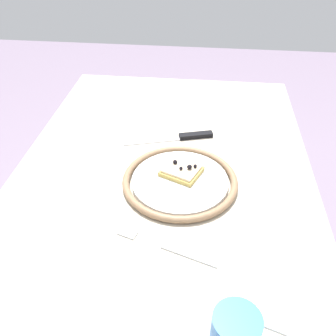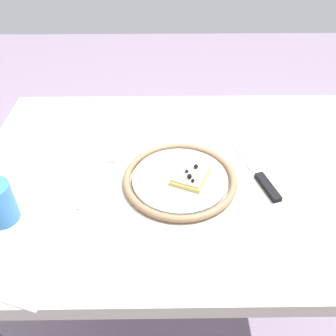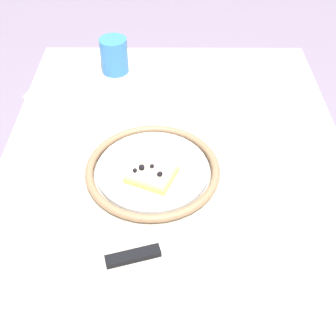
{
  "view_description": "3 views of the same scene",
  "coord_description": "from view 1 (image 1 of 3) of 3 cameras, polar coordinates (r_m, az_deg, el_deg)",
  "views": [
    {
      "loc": [
        -0.67,
        -0.09,
        1.31
      ],
      "look_at": [
        -0.02,
        -0.01,
        0.8
      ],
      "focal_mm": 39.21,
      "sensor_mm": 36.0,
      "label": 1
    },
    {
      "loc": [
        -0.07,
        -0.65,
        1.33
      ],
      "look_at": [
        -0.06,
        -0.02,
        0.8
      ],
      "focal_mm": 38.62,
      "sensor_mm": 36.0,
      "label": 2
    },
    {
      "loc": [
        0.55,
        -0.01,
        1.36
      ],
      "look_at": [
        -0.03,
        -0.01,
        0.79
      ],
      "focal_mm": 46.06,
      "sensor_mm": 36.0,
      "label": 3
    }
  ],
  "objects": [
    {
      "name": "fork",
      "position": [
        0.7,
        -0.46,
        -12.07
      ],
      "size": [
        0.08,
        0.2,
        0.0
      ],
      "color": "silver",
      "rests_on": "dining_table"
    },
    {
      "name": "knife",
      "position": [
        0.98,
        2.48,
        4.86
      ],
      "size": [
        0.08,
        0.24,
        0.01
      ],
      "color": "silver",
      "rests_on": "dining_table"
    },
    {
      "name": "plate",
      "position": [
        0.83,
        1.87,
        -2.0
      ],
      "size": [
        0.26,
        0.26,
        0.02
      ],
      "color": "white",
      "rests_on": "dining_table"
    },
    {
      "name": "napkin",
      "position": [
        0.67,
        20.39,
        -19.44
      ],
      "size": [
        0.16,
        0.18,
        0.0
      ],
      "primitive_type": "cube",
      "rotation": [
        0.0,
        0.0,
        -0.31
      ],
      "color": "white",
      "rests_on": "dining_table"
    },
    {
      "name": "dining_table",
      "position": [
        0.93,
        -0.76,
        -5.64
      ],
      "size": [
        1.04,
        0.7,
        0.77
      ],
      "color": "#BCB29E",
      "rests_on": "ground_plane"
    },
    {
      "name": "cup",
      "position": [
        0.56,
        10.26,
        -24.35
      ],
      "size": [
        0.07,
        0.07,
        0.09
      ],
      "primitive_type": "cylinder",
      "color": "#3372BF",
      "rests_on": "dining_table"
    },
    {
      "name": "pizza_slice_near",
      "position": [
        0.84,
        2.11,
        -0.33
      ],
      "size": [
        0.1,
        0.11,
        0.03
      ],
      "color": "tan",
      "rests_on": "plate"
    }
  ]
}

